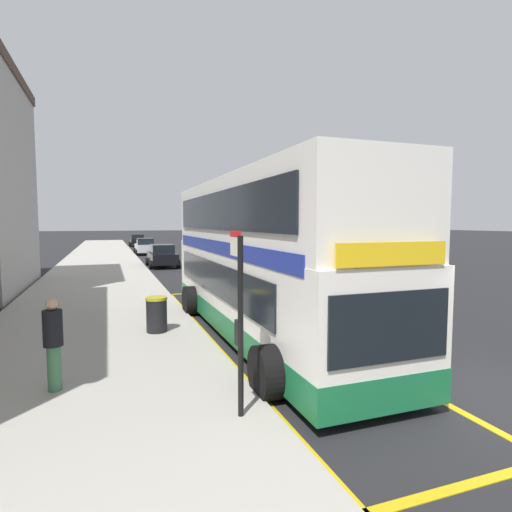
{
  "coord_description": "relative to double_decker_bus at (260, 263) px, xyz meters",
  "views": [
    {
      "loc": [
        -6.48,
        -5.57,
        3.19
      ],
      "look_at": [
        -2.07,
        6.61,
        2.13
      ],
      "focal_mm": 28.87,
      "sensor_mm": 36.0,
      "label": 1
    }
  ],
  "objects": [
    {
      "name": "pedestrian_waiting_near_sign",
      "position": [
        -4.99,
        -2.71,
        -1.0
      ],
      "size": [
        0.34,
        0.34,
        1.7
      ],
      "color": "#3F724C",
      "rests_on": "pavement_near"
    },
    {
      "name": "ground_plane",
      "position": [
        2.46,
        26.77,
        -2.07
      ],
      "size": [
        260.0,
        260.0,
        0.0
      ],
      "primitive_type": "plane",
      "color": "black"
    },
    {
      "name": "litter_bin",
      "position": [
        -2.79,
        0.78,
        -1.43
      ],
      "size": [
        0.6,
        0.6,
        0.98
      ],
      "color": "black",
      "rests_on": "pavement_near"
    },
    {
      "name": "bus_stop_sign",
      "position": [
        -2.11,
        -4.73,
        -0.23
      ],
      "size": [
        0.09,
        0.51,
        2.92
      ],
      "color": "black",
      "rests_on": "pavement_near"
    },
    {
      "name": "parked_car_silver_kerbside",
      "position": [
        -0.51,
        31.34,
        -1.27
      ],
      "size": [
        2.09,
        4.2,
        1.62
      ],
      "rotation": [
        0.0,
        0.0,
        0.05
      ],
      "color": "#B2B5BA",
      "rests_on": "ground"
    },
    {
      "name": "parked_car_black_distant",
      "position": [
        -0.35,
        19.12,
        -1.27
      ],
      "size": [
        2.09,
        4.2,
        1.62
      ],
      "rotation": [
        0.0,
        0.0,
        0.01
      ],
      "color": "black",
      "rests_on": "ground"
    },
    {
      "name": "pavement_near",
      "position": [
        -4.54,
        26.77,
        -2.0
      ],
      "size": [
        6.0,
        76.0,
        0.14
      ],
      "primitive_type": "cube",
      "color": "#A39E93",
      "rests_on": "ground"
    },
    {
      "name": "bus_bay_markings",
      "position": [
        0.02,
        0.11,
        -2.06
      ],
      "size": [
        3.13,
        14.79,
        0.01
      ],
      "color": "gold",
      "rests_on": "ground"
    },
    {
      "name": "double_decker_bus",
      "position": [
        0.0,
        0.0,
        0.0
      ],
      "size": [
        3.21,
        11.45,
        4.4
      ],
      "color": "white",
      "rests_on": "ground"
    },
    {
      "name": "parked_car_black_across",
      "position": [
        -0.24,
        46.27,
        -1.27
      ],
      "size": [
        2.09,
        4.2,
        1.62
      ],
      "rotation": [
        0.0,
        0.0,
        -0.01
      ],
      "color": "black",
      "rests_on": "ground"
    }
  ]
}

